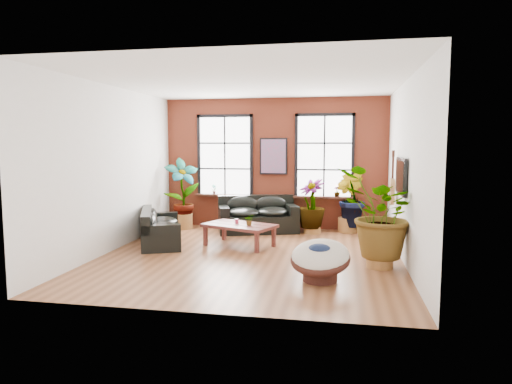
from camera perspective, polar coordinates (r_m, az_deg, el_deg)
room at (r=9.30m, az=-0.51°, el=2.75°), size 6.04×6.54×3.54m
sofa_back at (r=11.91m, az=0.19°, el=-2.96°), size 2.22×1.56×0.92m
sofa_left at (r=10.70m, az=-12.07°, el=-4.46°), size 1.52×2.14×0.78m
coffee_table at (r=10.21m, az=-2.09°, el=-4.35°), size 1.76×1.39×0.60m
papasan_chair at (r=7.72m, az=8.03°, el=-8.23°), size 1.15×1.17×0.75m
poster at (r=12.28m, az=2.20°, el=4.49°), size 0.74×0.06×0.98m
tv_wall_unit at (r=9.66m, az=17.37°, el=1.39°), size 0.13×1.86×1.20m
media_box at (r=11.48m, az=15.02°, el=-4.44°), size 0.70×0.66×0.47m
pot_back_left at (r=12.51m, az=-9.20°, el=-3.61°), size 0.73×0.73×0.40m
pot_back_right at (r=12.11m, az=11.43°, el=-4.03°), size 0.59×0.59×0.38m
pot_right_wall at (r=8.81m, az=15.21°, el=-7.96°), size 0.63×0.63×0.36m
pot_mid at (r=11.81m, az=7.02°, el=-4.35°), size 0.47×0.47×0.32m
floor_plant_back_left at (r=12.39m, az=-9.19°, el=0.18°), size 1.12×1.06×1.76m
floor_plant_back_right at (r=12.02m, az=11.66°, el=-0.73°), size 1.03×1.04×1.48m
floor_plant_right_wall at (r=8.67m, az=15.39°, el=-2.62°), size 1.98×2.01×1.69m
floor_plant_mid at (r=11.70m, az=6.92°, el=-1.45°), size 0.99×0.99×1.25m
table_plant at (r=10.03m, az=-0.83°, el=-3.52°), size 0.24×0.22×0.24m
sill_plant_left at (r=12.63m, az=-5.28°, el=0.35°), size 0.17×0.17×0.27m
sill_plant_right at (r=12.16m, az=10.10°, el=0.07°), size 0.19×0.19×0.27m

